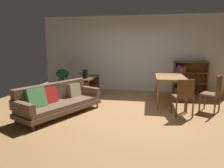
{
  "coord_description": "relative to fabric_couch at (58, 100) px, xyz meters",
  "views": [
    {
      "loc": [
        0.46,
        -4.83,
        1.61
      ],
      "look_at": [
        -0.41,
        0.25,
        0.67
      ],
      "focal_mm": 32.89,
      "sensor_mm": 36.0,
      "label": 1
    }
  ],
  "objects": [
    {
      "name": "dining_table",
      "position": [
        2.73,
        1.39,
        0.37
      ],
      "size": [
        0.78,
        1.4,
        0.81
      ],
      "color": "olive",
      "rests_on": "ground_plane"
    },
    {
      "name": "open_laptop",
      "position": [
        0.11,
        2.0,
        0.32
      ],
      "size": [
        0.44,
        0.3,
        0.12
      ],
      "color": "#333338",
      "rests_on": "media_console"
    },
    {
      "name": "dining_chair_far",
      "position": [
        3.72,
        0.77,
        0.18
      ],
      "size": [
        0.55,
        0.55,
        0.94
      ],
      "color": "brown",
      "rests_on": "ground_plane"
    },
    {
      "name": "dining_chair_near",
      "position": [
        2.94,
        0.33,
        0.16
      ],
      "size": [
        0.49,
        0.47,
        0.89
      ],
      "color": "brown",
      "rests_on": "ground_plane"
    },
    {
      "name": "ground_plane",
      "position": [
        1.63,
        0.36,
        -0.35
      ],
      "size": [
        8.16,
        8.16,
        0.0
      ],
      "primitive_type": "plane",
      "color": "#9E7042"
    },
    {
      "name": "potted_floor_plant",
      "position": [
        -0.78,
        2.15,
        0.18
      ],
      "size": [
        0.49,
        0.44,
        0.85
      ],
      "color": "brown",
      "rests_on": "ground_plane"
    },
    {
      "name": "fabric_couch",
      "position": [
        0.0,
        0.0,
        0.0
      ],
      "size": [
        1.6,
        2.21,
        0.74
      ],
      "color": "#56351E",
      "rests_on": "ground_plane"
    },
    {
      "name": "media_console",
      "position": [
        0.22,
        1.87,
        -0.03
      ],
      "size": [
        0.41,
        1.39,
        0.64
      ],
      "color": "#56351E",
      "rests_on": "ground_plane"
    },
    {
      "name": "desk_speaker",
      "position": [
        0.19,
        1.65,
        0.43
      ],
      "size": [
        0.16,
        0.16,
        0.28
      ],
      "color": "black",
      "rests_on": "media_console"
    },
    {
      "name": "bookshelf",
      "position": [
        3.49,
        2.89,
        0.22
      ],
      "size": [
        1.11,
        0.3,
        1.12
      ],
      "color": "brown",
      "rests_on": "ground_plane"
    },
    {
      "name": "back_wall_panel",
      "position": [
        1.63,
        3.06,
        1.0
      ],
      "size": [
        6.8,
        0.1,
        2.7
      ],
      "primitive_type": "cube",
      "color": "silver",
      "rests_on": "ground_plane"
    }
  ]
}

